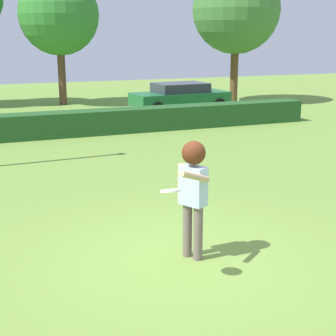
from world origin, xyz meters
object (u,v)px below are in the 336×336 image
at_px(maple_tree, 59,15).
at_px(birch_tree, 236,10).
at_px(frisbee, 170,191).
at_px(parked_car_green, 180,96).
at_px(person, 193,184).

height_order(maple_tree, birch_tree, birch_tree).
height_order(frisbee, birch_tree, birch_tree).
distance_m(parked_car_green, maple_tree, 6.96).
bearing_deg(birch_tree, maple_tree, 164.23).
distance_m(parked_car_green, birch_tree, 5.60).
distance_m(frisbee, birch_tree, 19.48).
bearing_deg(person, birch_tree, 59.39).
xyz_separation_m(person, birch_tree, (9.34, 15.79, 3.28)).
distance_m(frisbee, parked_car_green, 15.83).
bearing_deg(parked_car_green, maple_tree, 135.91).
bearing_deg(parked_car_green, frisbee, -113.35).
bearing_deg(maple_tree, parked_car_green, -44.09).
xyz_separation_m(maple_tree, birch_tree, (8.03, -2.27, 0.28)).
height_order(person, parked_car_green, person).
bearing_deg(birch_tree, person, -120.61).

